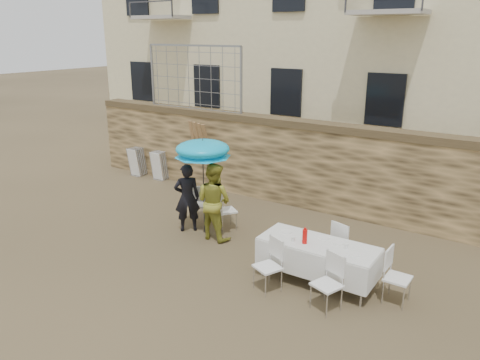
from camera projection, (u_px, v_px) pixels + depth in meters
The scene contains 17 objects.
ground at pixel (157, 278), 8.65m from camera, with size 80.00×80.00×0.00m, color brown.
stone_wall at pixel (286, 162), 12.30m from camera, with size 13.00×0.50×2.20m, color olive.
chain_link_fence at pixel (194, 78), 13.27m from camera, with size 3.20×0.06×1.80m, color gray, non-canonical shape.
man_suit at pixel (187, 198), 10.53m from camera, with size 0.58×0.38×1.58m, color black.
woman_dress at pixel (214, 201), 10.12m from camera, with size 0.83×0.65×1.71m, color gold.
umbrella at pixel (203, 152), 10.07m from camera, with size 1.23×1.23×2.00m.
couple_chair_left at pixel (202, 203), 11.06m from camera, with size 0.48×0.48×0.96m, color white, non-canonical shape.
couple_chair_right at pixel (227, 209), 10.70m from camera, with size 0.48×0.48×0.96m, color white, non-canonical shape.
banquet_table at pixel (318, 245), 8.32m from camera, with size 2.10×0.85×0.78m.
soda_bottle at pixel (305, 237), 8.25m from camera, with size 0.09×0.09×0.26m, color red.
table_chair_front_left at pixel (268, 266), 8.11m from camera, with size 0.48×0.48×0.96m, color white, non-canonical shape.
table_chair_front_right at pixel (327, 284), 7.54m from camera, with size 0.48×0.48×0.96m, color white, non-canonical shape.
table_chair_back at pixel (345, 244), 8.93m from camera, with size 0.48×0.48×0.96m, color white, non-canonical shape.
table_chair_side at pixel (398, 277), 7.74m from camera, with size 0.48×0.48×0.96m, color white, non-canonical shape.
chair_stack_left at pixel (141, 160), 14.87m from camera, with size 0.46×0.47×0.92m, color white, non-canonical shape.
chair_stack_right at pixel (162, 164), 14.40m from camera, with size 0.46×0.40×0.92m, color white, non-canonical shape.
wood_planks at pixel (204, 154), 13.46m from camera, with size 0.70×0.20×2.00m, color #A37749, non-canonical shape.
Camera 1 is at (5.51, -5.59, 4.35)m, focal length 35.00 mm.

